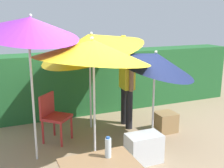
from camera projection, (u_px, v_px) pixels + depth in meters
The scene contains 11 objects.
ground_plane at pixel (119, 148), 4.92m from camera, with size 24.00×24.00×0.00m, color #9E8466.
hedge_row at pixel (82, 82), 6.66m from camera, with size 8.00×0.70×1.44m, color #23602D.
umbrella_rainbow at pixel (90, 43), 5.38m from camera, with size 2.08×2.05×2.20m.
umbrella_orange at pixel (155, 61), 4.79m from camera, with size 1.54×1.49×1.93m.
umbrella_yellow at pixel (29, 26), 4.06m from camera, with size 1.51×1.50×2.45m.
umbrella_navy at pixel (93, 50), 4.26m from camera, with size 1.84×1.82×2.04m.
person_vendor at pixel (127, 83), 5.70m from camera, with size 0.24×0.55×1.88m.
chair_plastic at pixel (53, 115), 5.11m from camera, with size 0.62×0.62×0.89m.
cooler_box at pixel (144, 148), 4.43m from camera, with size 0.55×0.35×0.46m, color silver.
crate_cardboard at pixel (165, 122), 5.61m from camera, with size 0.40×0.37×0.39m, color #9E7A4C.
bottle_water at pixel (108, 148), 3.05m from camera, with size 0.07×0.07×0.24m.
Camera 1 is at (-1.84, -4.11, 2.28)m, focal length 44.79 mm.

